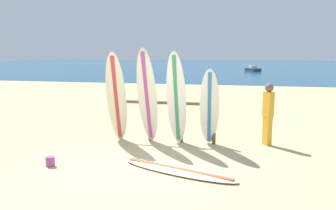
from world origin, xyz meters
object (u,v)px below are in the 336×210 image
surfboard_rack (165,114)px  surfboard_leaning_far_left (116,98)px  sand_bucket (50,161)px  surfboard_leaning_center (209,108)px  surfboard_lying_on_sand (178,170)px  surfboard_leaning_center_left (176,99)px  beachgoer_standing (268,111)px  small_boat_offshore (253,69)px  surfboard_leaning_left (147,96)px

surfboard_rack → surfboard_leaning_far_left: 1.31m
surfboard_leaning_far_left → sand_bucket: bearing=-109.6°
surfboard_leaning_center → surfboard_lying_on_sand: bearing=-102.6°
surfboard_leaning_center_left → sand_bucket: surfboard_leaning_center_left is taller
surfboard_leaning_far_left → beachgoer_standing: surfboard_leaning_far_left is taller
small_boat_offshore → sand_bucket: 37.75m
surfboard_leaning_center → small_boat_offshore: size_ratio=0.80×
surfboard_leaning_center_left → sand_bucket: 3.19m
surfboard_leaning_far_left → sand_bucket: (-0.70, -1.95, -1.06)m
small_boat_offshore → sand_bucket: bearing=-97.5°
surfboard_rack → surfboard_leaning_left: bearing=-141.9°
surfboard_leaning_left → small_boat_offshore: (3.46, 35.34, -0.95)m
surfboard_lying_on_sand → surfboard_leaning_center_left: bearing=102.1°
surfboard_leaning_left → surfboard_leaning_far_left: bearing=-169.6°
surfboard_lying_on_sand → surfboard_leaning_left: bearing=121.6°
surfboard_leaning_center → beachgoer_standing: surfboard_leaning_center is taller
surfboard_rack → surfboard_leaning_center: bearing=-15.5°
surfboard_leaning_center_left → surfboard_lying_on_sand: 2.17m
surfboard_lying_on_sand → surfboard_leaning_center: bearing=77.4°
surfboard_leaning_center_left → sand_bucket: bearing=-136.9°
surfboard_leaning_center → surfboard_lying_on_sand: size_ratio=0.77×
sand_bucket → surfboard_rack: bearing=52.4°
surfboard_leaning_center_left → surfboard_leaning_center: 0.82m
beachgoer_standing → small_boat_offshore: 34.83m
surfboard_lying_on_sand → small_boat_offshore: (2.32, 37.19, 0.22)m
surfboard_leaning_left → surfboard_leaning_center: bearing=-0.4°
surfboard_leaning_center_left → sand_bucket: size_ratio=11.73×
surfboard_rack → surfboard_lying_on_sand: (0.74, -2.16, -0.68)m
surfboard_leaning_left → surfboard_lying_on_sand: (1.14, -1.85, -1.17)m
surfboard_leaning_far_left → surfboard_leaning_center_left: bearing=4.0°
surfboard_leaning_far_left → surfboard_lying_on_sand: surfboard_leaning_far_left is taller
surfboard_leaning_center_left → small_boat_offshore: bearing=85.6°
surfboard_rack → surfboard_lying_on_sand: 2.38m
surfboard_leaning_center → sand_bucket: bearing=-145.3°
surfboard_leaning_center → small_boat_offshore: (1.91, 35.35, -0.71)m
beachgoer_standing → sand_bucket: size_ratio=7.78×
beachgoer_standing → small_boat_offshore: bearing=89.1°
surfboard_leaning_far_left → surfboard_leaning_center: (2.30, 0.13, -0.19)m
surfboard_rack → beachgoer_standing: beachgoer_standing is taller
beachgoer_standing → small_boat_offshore: beachgoer_standing is taller
surfboard_rack → surfboard_leaning_far_left: bearing=-158.8°
surfboard_leaning_center → sand_bucket: (-3.00, -2.08, -0.87)m
surfboard_leaning_left → surfboard_rack: bearing=38.1°
surfboard_lying_on_sand → beachgoer_standing: (1.80, 2.36, 0.82)m
surfboard_lying_on_sand → beachgoer_standing: bearing=52.7°
surfboard_rack → surfboard_leaning_center: surfboard_leaning_center is taller
surfboard_lying_on_sand → sand_bucket: sand_bucket is taller
sand_bucket → surfboard_leaning_center: bearing=34.7°
surfboard_rack → small_boat_offshore: 35.17m
surfboard_leaning_center_left → surfboard_leaning_far_left: bearing=-176.0°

